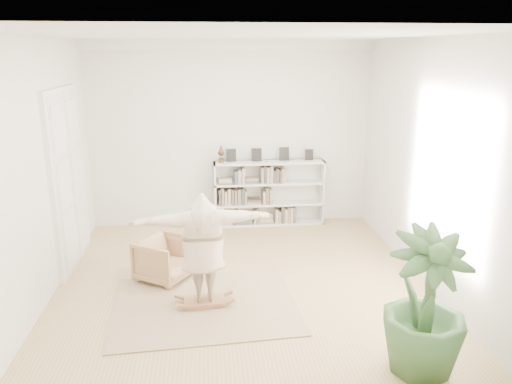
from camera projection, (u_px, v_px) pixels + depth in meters
floor at (243, 288)px, 7.42m from camera, size 6.00×6.00×0.00m
room_shell at (229, 45)px, 9.27m from camera, size 6.00×6.00×6.00m
doors at (69, 180)px, 8.02m from camera, size 0.09×1.78×2.92m
bookshelf at (269, 194)px, 10.01m from camera, size 2.20×0.35×1.64m
armchair at (165, 259)px, 7.62m from camera, size 1.01×1.01×0.67m
rug at (205, 305)px, 6.91m from camera, size 2.63×2.16×0.02m
rocker_board at (205, 301)px, 6.89m from camera, size 0.58×0.37×0.12m
person at (203, 245)px, 6.66m from camera, size 1.92×0.64×1.53m
houseplant at (425, 304)px, 5.31m from camera, size 1.03×1.03×1.62m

